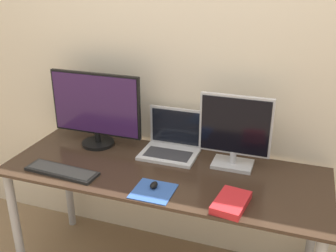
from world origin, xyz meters
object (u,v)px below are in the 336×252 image
object	(u,v)px
monitor_left	(96,109)
book	(231,203)
monitor_right	(235,132)
mouse	(154,185)
laptop	(172,143)
keyboard	(62,171)

from	to	relation	value
monitor_left	book	distance (m)	1.03
monitor_right	mouse	bearing A→B (deg)	-131.29
laptop	keyboard	bearing A→B (deg)	-137.89
laptop	book	size ratio (longest dim) A/B	1.38
laptop	book	bearing A→B (deg)	-45.01
laptop	mouse	size ratio (longest dim) A/B	5.63
keyboard	book	world-z (taller)	book
monitor_right	keyboard	bearing A→B (deg)	-155.75
mouse	monitor_right	bearing A→B (deg)	48.71
mouse	laptop	bearing A→B (deg)	96.61
laptop	book	distance (m)	0.64
laptop	keyboard	size ratio (longest dim) A/B	0.78
monitor_left	monitor_right	distance (m)	0.85
keyboard	book	size ratio (longest dim) A/B	1.77
keyboard	monitor_right	bearing A→B (deg)	24.25
monitor_left	mouse	bearing A→B (deg)	-35.76
keyboard	mouse	distance (m)	0.54
monitor_left	laptop	xyz separation A→B (m)	(0.47, 0.05, -0.18)
monitor_right	book	distance (m)	0.45
monitor_left	laptop	bearing A→B (deg)	5.92
monitor_left	laptop	size ratio (longest dim) A/B	1.76
monitor_left	book	xyz separation A→B (m)	(0.92, -0.40, -0.22)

